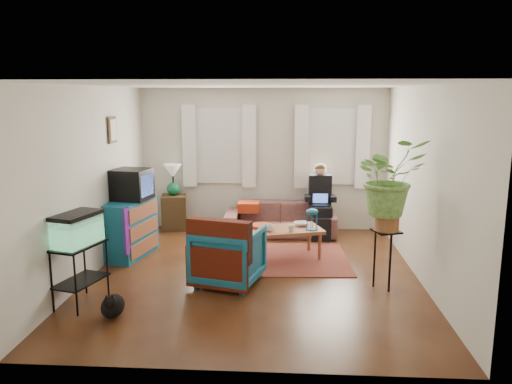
# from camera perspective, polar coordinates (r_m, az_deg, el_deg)

# --- Properties ---
(floor) EXTENTS (4.50, 5.00, 0.01)m
(floor) POSITION_cam_1_polar(r_m,az_deg,el_deg) (7.09, -0.20, -9.39)
(floor) COLOR #4F2B14
(floor) RESTS_ON ground
(ceiling) EXTENTS (4.50, 5.00, 0.01)m
(ceiling) POSITION_cam_1_polar(r_m,az_deg,el_deg) (6.64, -0.22, 12.13)
(ceiling) COLOR white
(ceiling) RESTS_ON wall_back
(wall_back) EXTENTS (4.50, 0.01, 2.60)m
(wall_back) POSITION_cam_1_polar(r_m,az_deg,el_deg) (9.21, 0.81, 3.73)
(wall_back) COLOR silver
(wall_back) RESTS_ON floor
(wall_front) EXTENTS (4.50, 0.01, 2.60)m
(wall_front) POSITION_cam_1_polar(r_m,az_deg,el_deg) (4.31, -2.39, -4.78)
(wall_front) COLOR silver
(wall_front) RESTS_ON floor
(wall_left) EXTENTS (0.01, 5.00, 2.60)m
(wall_left) POSITION_cam_1_polar(r_m,az_deg,el_deg) (7.25, -18.27, 1.16)
(wall_left) COLOR silver
(wall_left) RESTS_ON floor
(wall_right) EXTENTS (0.01, 5.00, 2.60)m
(wall_right) POSITION_cam_1_polar(r_m,az_deg,el_deg) (6.97, 18.58, 0.76)
(wall_right) COLOR silver
(wall_right) RESTS_ON floor
(window_left) EXTENTS (1.08, 0.04, 1.38)m
(window_left) POSITION_cam_1_polar(r_m,az_deg,el_deg) (9.24, -4.18, 5.28)
(window_left) COLOR white
(window_left) RESTS_ON wall_back
(window_right) EXTENTS (1.08, 0.04, 1.38)m
(window_right) POSITION_cam_1_polar(r_m,az_deg,el_deg) (9.19, 8.65, 5.15)
(window_right) COLOR white
(window_right) RESTS_ON wall_back
(curtains_left) EXTENTS (1.36, 0.06, 1.50)m
(curtains_left) POSITION_cam_1_polar(r_m,az_deg,el_deg) (9.16, -4.24, 5.23)
(curtains_left) COLOR white
(curtains_left) RESTS_ON wall_back
(curtains_right) EXTENTS (1.36, 0.06, 1.50)m
(curtains_right) POSITION_cam_1_polar(r_m,az_deg,el_deg) (9.11, 8.69, 5.10)
(curtains_right) COLOR white
(curtains_right) RESTS_ON wall_back
(picture_frame) EXTENTS (0.04, 0.32, 0.40)m
(picture_frame) POSITION_cam_1_polar(r_m,az_deg,el_deg) (7.95, -16.06, 6.84)
(picture_frame) COLOR #3D2616
(picture_frame) RESTS_ON wall_left
(area_rug) EXTENTS (2.08, 1.71, 0.01)m
(area_rug) POSITION_cam_1_polar(r_m,az_deg,el_deg) (7.72, 2.98, -7.61)
(area_rug) COLOR maroon
(area_rug) RESTS_ON floor
(sofa) EXTENTS (1.98, 0.82, 0.77)m
(sofa) POSITION_cam_1_polar(r_m,az_deg,el_deg) (8.92, 2.78, -2.51)
(sofa) COLOR brown
(sofa) RESTS_ON floor
(seated_person) EXTENTS (0.50, 0.62, 1.17)m
(seated_person) POSITION_cam_1_polar(r_m,az_deg,el_deg) (8.92, 7.34, -1.28)
(seated_person) COLOR black
(seated_person) RESTS_ON sofa
(side_table) EXTENTS (0.51, 0.51, 0.65)m
(side_table) POSITION_cam_1_polar(r_m,az_deg,el_deg) (9.43, -9.34, -2.29)
(side_table) COLOR #432719
(side_table) RESTS_ON floor
(table_lamp) EXTENTS (0.38, 0.38, 0.59)m
(table_lamp) POSITION_cam_1_polar(r_m,az_deg,el_deg) (9.31, -9.45, 1.30)
(table_lamp) COLOR white
(table_lamp) RESTS_ON side_table
(dresser) EXTENTS (0.68, 1.06, 0.88)m
(dresser) POSITION_cam_1_polar(r_m,az_deg,el_deg) (7.99, -14.29, -4.04)
(dresser) COLOR #115D69
(dresser) RESTS_ON floor
(crt_tv) EXTENTS (0.63, 0.59, 0.47)m
(crt_tv) POSITION_cam_1_polar(r_m,az_deg,el_deg) (7.92, -14.05, 0.87)
(crt_tv) COLOR black
(crt_tv) RESTS_ON dresser
(aquarium_stand) EXTENTS (0.54, 0.74, 0.74)m
(aquarium_stand) POSITION_cam_1_polar(r_m,az_deg,el_deg) (6.36, -19.42, -8.90)
(aquarium_stand) COLOR black
(aquarium_stand) RESTS_ON floor
(aquarium) EXTENTS (0.48, 0.67, 0.39)m
(aquarium) POSITION_cam_1_polar(r_m,az_deg,el_deg) (6.20, -19.76, -3.95)
(aquarium) COLOR #7FD899
(aquarium) RESTS_ON aquarium_stand
(black_cat) EXTENTS (0.31, 0.42, 0.32)m
(black_cat) POSITION_cam_1_polar(r_m,az_deg,el_deg) (5.98, -16.06, -12.17)
(black_cat) COLOR black
(black_cat) RESTS_ON floor
(armchair) EXTENTS (0.99, 0.95, 0.84)m
(armchair) POSITION_cam_1_polar(r_m,az_deg,el_deg) (6.66, -3.18, -6.94)
(armchair) COLOR navy
(armchair) RESTS_ON floor
(serape_throw) EXTENTS (0.86, 0.41, 0.69)m
(serape_throw) POSITION_cam_1_polar(r_m,az_deg,el_deg) (6.32, -4.30, -6.28)
(serape_throw) COLOR #9E0A0A
(serape_throw) RESTS_ON armchair
(coffee_table) EXTENTS (1.26, 0.93, 0.47)m
(coffee_table) POSITION_cam_1_polar(r_m,az_deg,el_deg) (7.71, 3.21, -5.86)
(coffee_table) COLOR brown
(coffee_table) RESTS_ON floor
(cup_a) EXTENTS (0.16, 0.16, 0.10)m
(cup_a) POSITION_cam_1_polar(r_m,az_deg,el_deg) (7.47, 1.57, -4.14)
(cup_a) COLOR white
(cup_a) RESTS_ON coffee_table
(cup_b) EXTENTS (0.13, 0.13, 0.10)m
(cup_b) POSITION_cam_1_polar(r_m,az_deg,el_deg) (7.48, 4.03, -4.16)
(cup_b) COLOR beige
(cup_b) RESTS_ON coffee_table
(bowl) EXTENTS (0.28, 0.28, 0.06)m
(bowl) POSITION_cam_1_polar(r_m,az_deg,el_deg) (7.82, 5.18, -3.64)
(bowl) COLOR white
(bowl) RESTS_ON coffee_table
(snack_tray) EXTENTS (0.44, 0.44, 0.04)m
(snack_tray) POSITION_cam_1_polar(r_m,az_deg,el_deg) (7.70, 0.70, -3.90)
(snack_tray) COLOR #B21414
(snack_tray) RESTS_ON coffee_table
(birdcage) EXTENTS (0.23, 0.23, 0.33)m
(birdcage) POSITION_cam_1_polar(r_m,az_deg,el_deg) (7.58, 6.41, -3.08)
(birdcage) COLOR #115B6B
(birdcage) RESTS_ON coffee_table
(plant_stand) EXTENTS (0.42, 0.42, 0.78)m
(plant_stand) POSITION_cam_1_polar(r_m,az_deg,el_deg) (6.70, 14.52, -7.46)
(plant_stand) COLOR black
(plant_stand) RESTS_ON floor
(potted_plant) EXTENTS (1.08, 1.01, 0.98)m
(potted_plant) POSITION_cam_1_polar(r_m,az_deg,el_deg) (6.48, 14.91, 0.32)
(potted_plant) COLOR #599947
(potted_plant) RESTS_ON plant_stand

